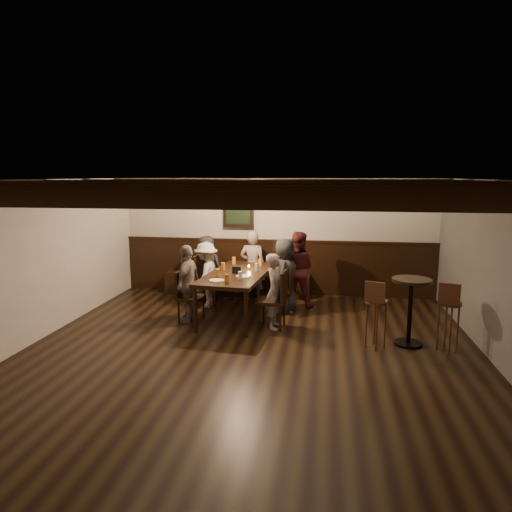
% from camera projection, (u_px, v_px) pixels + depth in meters
% --- Properties ---
extents(room, '(7.00, 7.00, 7.00)m').
position_uv_depth(room, '(254.00, 252.00, 8.32)').
color(room, black).
rests_on(room, ground).
extents(dining_table, '(1.13, 2.19, 0.79)m').
position_uv_depth(dining_table, '(238.00, 276.00, 7.93)').
color(dining_table, black).
rests_on(dining_table, floor).
extents(chair_left_near, '(0.49, 0.49, 0.99)m').
position_uv_depth(chair_left_near, '(208.00, 291.00, 8.61)').
color(chair_left_near, black).
rests_on(chair_left_near, floor).
extents(chair_left_far, '(0.43, 0.43, 0.87)m').
position_uv_depth(chair_left_far, '(190.00, 306.00, 7.75)').
color(chair_left_far, black).
rests_on(chair_left_far, floor).
extents(chair_right_near, '(0.43, 0.43, 0.86)m').
position_uv_depth(chair_right_near, '(283.00, 298.00, 8.28)').
color(chair_right_near, black).
rests_on(chair_right_near, floor).
extents(chair_right_far, '(0.47, 0.47, 0.95)m').
position_uv_depth(chair_right_far, '(273.00, 311.00, 7.41)').
color(chair_right_far, black).
rests_on(chair_right_far, floor).
extents(person_bench_left, '(0.67, 0.47, 1.30)m').
position_uv_depth(person_bench_left, '(207.00, 268.00, 9.02)').
color(person_bench_left, black).
rests_on(person_bench_left, floor).
extents(person_bench_centre, '(0.54, 0.38, 1.40)m').
position_uv_depth(person_bench_centre, '(253.00, 266.00, 8.94)').
color(person_bench_centre, gray).
rests_on(person_bench_centre, floor).
extents(person_bench_right, '(0.74, 0.60, 1.43)m').
position_uv_depth(person_bench_right, '(297.00, 269.00, 8.59)').
color(person_bench_right, '#561D22').
rests_on(person_bench_right, floor).
extents(person_left_near, '(0.53, 0.84, 1.24)m').
position_uv_depth(person_left_near, '(206.00, 275.00, 8.56)').
color(person_left_near, '#B3A497').
rests_on(person_left_near, floor).
extents(person_left_far, '(0.39, 0.80, 1.32)m').
position_uv_depth(person_left_far, '(188.00, 283.00, 7.69)').
color(person_left_far, gray).
rests_on(person_left_far, floor).
extents(person_right_near, '(0.49, 0.70, 1.36)m').
position_uv_depth(person_right_near, '(285.00, 276.00, 8.20)').
color(person_right_near, '#232426').
rests_on(person_right_near, floor).
extents(person_right_far, '(0.33, 0.47, 1.23)m').
position_uv_depth(person_right_far, '(275.00, 291.00, 7.35)').
color(person_right_far, gray).
rests_on(person_right_far, floor).
extents(pint_a, '(0.07, 0.07, 0.14)m').
position_uv_depth(pint_a, '(234.00, 261.00, 8.64)').
color(pint_a, '#BF7219').
rests_on(pint_a, dining_table).
extents(pint_b, '(0.07, 0.07, 0.14)m').
position_uv_depth(pint_b, '(260.00, 262.00, 8.47)').
color(pint_b, '#BF7219').
rests_on(pint_b, dining_table).
extents(pint_c, '(0.07, 0.07, 0.14)m').
position_uv_depth(pint_c, '(223.00, 267.00, 8.08)').
color(pint_c, '#BF7219').
rests_on(pint_c, dining_table).
extents(pint_d, '(0.07, 0.07, 0.14)m').
position_uv_depth(pint_d, '(257.00, 267.00, 8.03)').
color(pint_d, silver).
rests_on(pint_d, dining_table).
extents(pint_e, '(0.07, 0.07, 0.14)m').
position_uv_depth(pint_e, '(217.00, 273.00, 7.53)').
color(pint_e, '#BF7219').
rests_on(pint_e, dining_table).
extents(pint_f, '(0.07, 0.07, 0.14)m').
position_uv_depth(pint_f, '(240.00, 276.00, 7.34)').
color(pint_f, silver).
rests_on(pint_f, dining_table).
extents(pint_g, '(0.07, 0.07, 0.14)m').
position_uv_depth(pint_g, '(227.00, 279.00, 7.13)').
color(pint_g, '#BF7219').
rests_on(pint_g, dining_table).
extents(plate_near, '(0.24, 0.24, 0.01)m').
position_uv_depth(plate_near, '(217.00, 280.00, 7.29)').
color(plate_near, white).
rests_on(plate_near, dining_table).
extents(plate_far, '(0.24, 0.24, 0.01)m').
position_uv_depth(plate_far, '(243.00, 276.00, 7.59)').
color(plate_far, white).
rests_on(plate_far, dining_table).
extents(condiment_caddy, '(0.15, 0.10, 0.12)m').
position_uv_depth(condiment_caddy, '(237.00, 270.00, 7.86)').
color(condiment_caddy, black).
rests_on(condiment_caddy, dining_table).
extents(candle, '(0.05, 0.05, 0.05)m').
position_uv_depth(candle, '(249.00, 268.00, 8.18)').
color(candle, beige).
rests_on(candle, dining_table).
extents(high_top_table, '(0.56, 0.56, 0.99)m').
position_uv_depth(high_top_table, '(411.00, 302.00, 6.60)').
color(high_top_table, black).
rests_on(high_top_table, floor).
extents(bar_stool_left, '(0.34, 0.36, 1.01)m').
position_uv_depth(bar_stool_left, '(376.00, 323.00, 6.52)').
color(bar_stool_left, '#3D2613').
rests_on(bar_stool_left, floor).
extents(bar_stool_right, '(0.35, 0.36, 1.01)m').
position_uv_depth(bar_stool_right, '(448.00, 325.00, 6.42)').
color(bar_stool_right, '#3D2613').
rests_on(bar_stool_right, floor).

